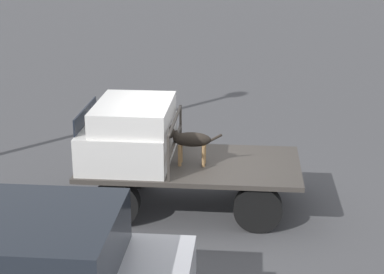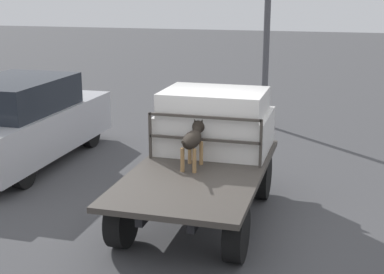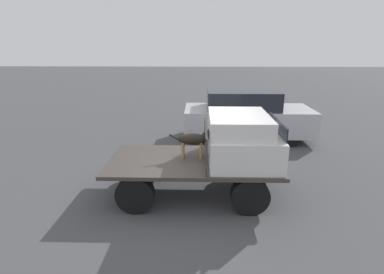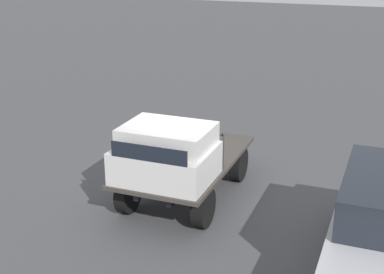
# 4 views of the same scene
# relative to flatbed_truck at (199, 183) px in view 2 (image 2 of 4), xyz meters

# --- Properties ---
(ground_plane) EXTENTS (80.00, 80.00, 0.00)m
(ground_plane) POSITION_rel_flatbed_truck_xyz_m (0.00, 0.00, -0.59)
(ground_plane) COLOR #474749
(flatbed_truck) EXTENTS (3.68, 1.91, 0.83)m
(flatbed_truck) POSITION_rel_flatbed_truck_xyz_m (0.00, 0.00, 0.00)
(flatbed_truck) COLOR black
(flatbed_truck) RESTS_ON ground
(truck_cab) EXTENTS (1.45, 1.79, 1.02)m
(truck_cab) POSITION_rel_flatbed_truck_xyz_m (1.03, 0.00, 0.72)
(truck_cab) COLOR silver
(truck_cab) RESTS_ON flatbed_truck
(truck_headboard) EXTENTS (0.04, 1.79, 0.74)m
(truck_headboard) POSITION_rel_flatbed_truck_xyz_m (0.27, 0.00, 0.73)
(truck_headboard) COLOR #3D3833
(truck_headboard) RESTS_ON flatbed_truck
(dog) EXTENTS (1.02, 0.24, 0.69)m
(dog) POSITION_rel_flatbed_truck_xyz_m (0.05, 0.11, 0.67)
(dog) COLOR #9E7547
(dog) RESTS_ON flatbed_truck
(parked_sedan) EXTENTS (4.38, 1.88, 1.75)m
(parked_sedan) POSITION_rel_flatbed_truck_xyz_m (1.77, 4.16, 0.27)
(parked_sedan) COLOR black
(parked_sedan) RESTS_ON ground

